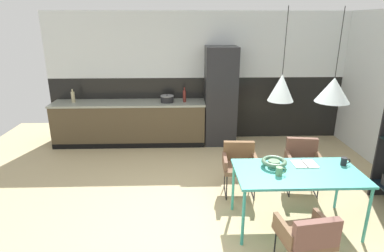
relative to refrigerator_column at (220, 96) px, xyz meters
name	(u,v)px	position (x,y,z in m)	size (l,w,h in m)	color
ground_plane	(215,230)	(-0.40, -3.00, -0.99)	(8.89, 8.89, 0.00)	tan
back_wall_splashback_dark	(200,108)	(-0.40, 0.36, -0.33)	(6.30, 0.12, 1.32)	black
back_wall_panel_upper	(200,45)	(-0.40, 0.36, 0.99)	(6.30, 0.12, 1.32)	silver
kitchen_counter	(130,123)	(-1.87, 0.00, -0.55)	(3.09, 0.63, 0.89)	#4E412C
refrigerator_column	(220,96)	(0.00, 0.00, 0.00)	(0.63, 0.60, 1.99)	#232326
dining_table	(298,175)	(0.60, -2.91, -0.30)	(1.50, 0.80, 0.74)	teal
armchair_facing_counter	(303,158)	(1.01, -2.01, -0.49)	(0.54, 0.53, 0.78)	brown
armchair_corner_seat	(308,234)	(0.43, -3.74, -0.51)	(0.54, 0.53, 0.73)	brown
armchair_head_of_table	(239,161)	(0.05, -2.05, -0.50)	(0.51, 0.49, 0.75)	brown
fruit_bowl	(274,162)	(0.34, -2.76, -0.20)	(0.31, 0.31, 0.09)	#4C704C
open_book	(305,164)	(0.75, -2.71, -0.25)	(0.29, 0.23, 0.02)	white
mug_dark_espresso	(279,171)	(0.34, -2.99, -0.20)	(0.13, 0.08, 0.10)	#5B8456
mug_wide_latte	(344,161)	(1.23, -2.74, -0.20)	(0.12, 0.07, 0.10)	black
cooking_pot	(167,99)	(-1.08, -0.02, -0.04)	(0.27, 0.27, 0.16)	black
bottle_vinegar_dark	(184,96)	(-0.73, -0.02, 0.02)	(0.06, 0.06, 0.30)	maroon
bottle_oil_tall	(73,97)	(-2.98, 0.03, 0.01)	(0.07, 0.07, 0.27)	tan
pendant_lamp_over_table_near	(281,88)	(0.30, -2.92, 0.77)	(0.28, 0.28, 0.98)	black
pendant_lamp_over_table_far	(333,90)	(0.90, -2.87, 0.73)	(0.38, 0.38, 1.01)	black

